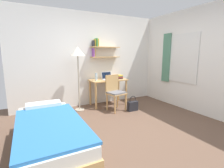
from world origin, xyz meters
TOP-DOWN VIEW (x-y plane):
  - ground_plane at (0.00, 0.00)m, footprint 5.28×5.28m
  - wall_back at (0.00, 2.02)m, footprint 4.40×0.27m
  - wall_right at (2.02, 0.05)m, footprint 0.10×4.40m
  - bed at (-1.49, 0.05)m, footprint 0.92×2.03m
  - desk at (0.33, 1.70)m, footprint 1.04×0.54m
  - desk_chair at (0.28, 1.21)m, footprint 0.51×0.47m
  - standing_lamp at (-0.56, 1.61)m, footprint 0.36×0.36m
  - laptop at (0.31, 1.71)m, footprint 0.31×0.23m
  - water_bottle at (-0.05, 1.66)m, footprint 0.06×0.06m
  - book_stack at (0.69, 1.69)m, footprint 0.16×0.22m
  - handbag at (0.66, 0.93)m, footprint 0.28×0.12m

SIDE VIEW (x-z plane):
  - ground_plane at x=0.00m, z-range 0.00..0.00m
  - handbag at x=0.66m, z-range -0.06..0.33m
  - bed at x=-1.49m, z-range -0.03..0.51m
  - desk_chair at x=0.28m, z-range 0.05..0.98m
  - desk at x=0.33m, z-range 0.23..0.98m
  - book_stack at x=0.69m, z-range 0.75..0.86m
  - laptop at x=0.31m, z-range 0.69..0.91m
  - water_bottle at x=-0.05m, z-range 0.75..0.96m
  - wall_right at x=2.02m, z-range 0.00..2.60m
  - wall_back at x=0.00m, z-range 0.01..2.61m
  - standing_lamp at x=-0.56m, z-range 0.61..2.25m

